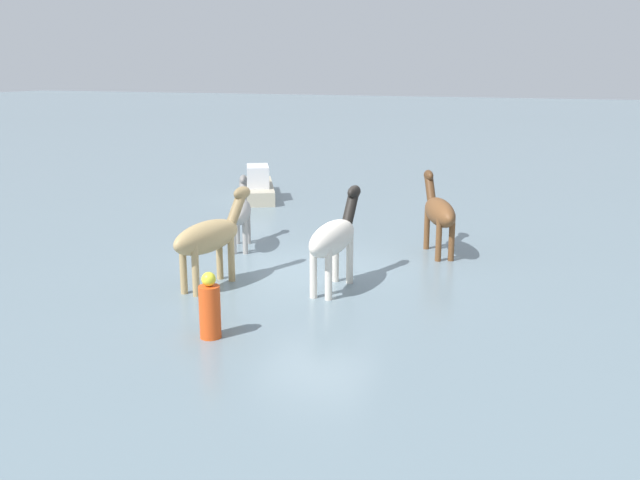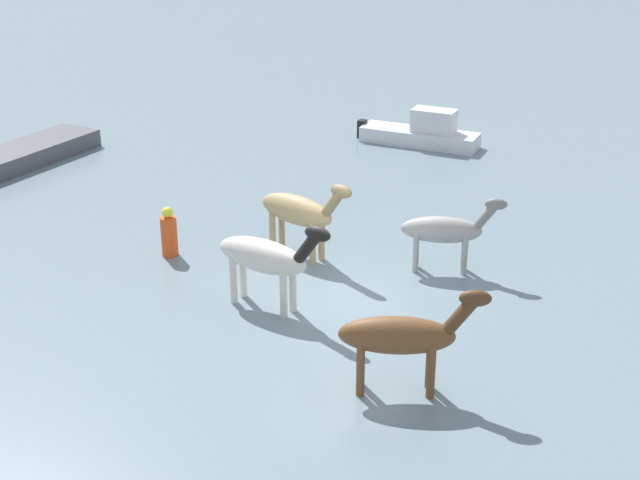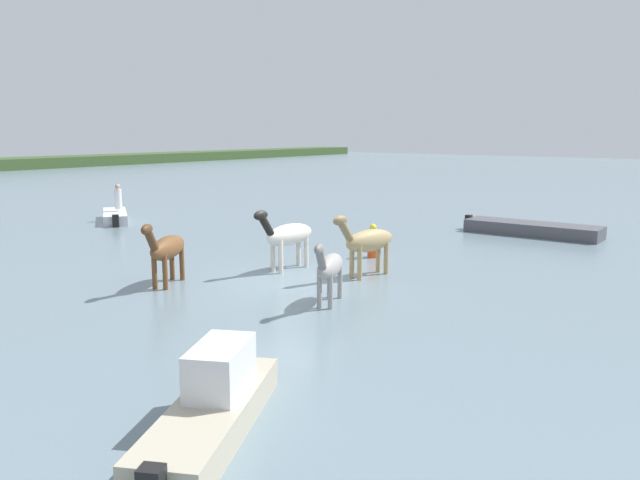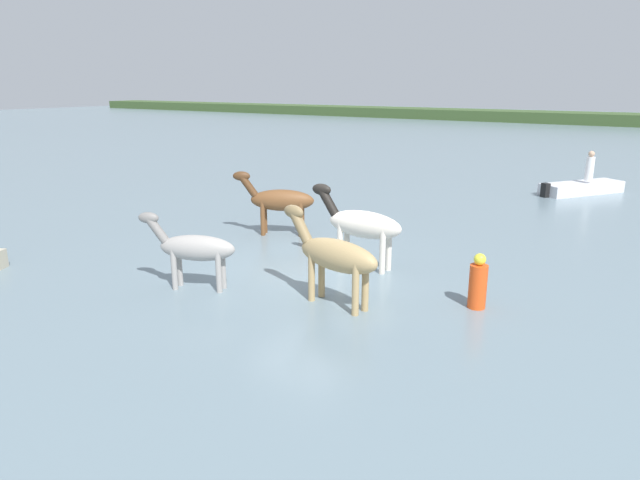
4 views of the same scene
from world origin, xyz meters
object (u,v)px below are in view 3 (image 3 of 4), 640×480
Objects in this scene: horse_chestnut_trailing at (166,249)px; horse_pinto_flank at (329,267)px; boat_dinghy_port at (213,411)px; buoy_channel_marker at (373,242)px; horse_dun_straggler at (288,235)px; horse_mid_herd at (367,241)px; boat_launch_far at (532,231)px; boat_motor_center at (115,218)px; person_boatman_standing at (118,198)px.

horse_pinto_flank is at bearing 77.74° from horse_chestnut_trailing.
horse_pinto_flank is at bearing -4.76° from boat_dinghy_port.
boat_dinghy_port is 3.28× the size of buoy_channel_marker.
horse_dun_straggler reaches higher than horse_chestnut_trailing.
horse_mid_herd is 0.66× the size of boat_dinghy_port.
horse_pinto_flank is 6.92m from boat_dinghy_port.
horse_pinto_flank is at bearing -92.77° from boat_launch_far.
horse_chestnut_trailing is 2.03× the size of buoy_channel_marker.
boat_dinghy_port is at bearing 29.60° from horse_mid_herd.
boat_dinghy_port is (-9.37, -3.58, -0.75)m from horse_mid_herd.
person_boatman_standing is at bearing -53.80° from boat_motor_center.
horse_pinto_flank is at bearing -108.16° from person_boatman_standing.
horse_mid_herd reaches higher than person_boatman_standing.
boat_launch_far is 4.70× the size of person_boatman_standing.
buoy_channel_marker reaches higher than boat_launch_far.
boat_launch_far is at bearing 155.43° from horse_pinto_flank.
boat_launch_far reaches higher than boat_motor_center.
horse_chestnut_trailing is 13.52m from boat_motor_center.
boat_motor_center is 3.06× the size of person_boatman_standing.
boat_launch_far is at bearing -178.14° from horse_mid_herd.
buoy_channel_marker reaches higher than boat_motor_center.
horse_pinto_flank is 0.85× the size of horse_mid_herd.
horse_pinto_flank is 1.78× the size of person_boatman_standing.
horse_mid_herd reaches higher than boat_motor_center.
horse_mid_herd is (3.03, 0.89, 0.13)m from horse_pinto_flank.
boat_dinghy_port is at bearing -121.44° from person_boatman_standing.
horse_dun_straggler is 4.03m from horse_pinto_flank.
boat_dinghy_port is at bearing -157.10° from buoy_channel_marker.
horse_mid_herd is at bearing -6.86° from boat_dinghy_port.
buoy_channel_marker is (-7.82, 2.66, 0.33)m from boat_launch_far.
person_boatman_standing is 1.04× the size of buoy_channel_marker.
horse_dun_straggler is 3.43m from buoy_channel_marker.
horse_chestnut_trailing is 15.44m from boat_launch_far.
boat_launch_far is (10.31, -1.23, -0.87)m from horse_mid_herd.
horse_chestnut_trailing reaches higher than boat_dinghy_port.
buoy_channel_marker is at bearing -4.89° from boat_dinghy_port.
horse_chestnut_trailing is 1.95× the size of person_boatman_standing.
boat_launch_far is 4.91× the size of buoy_channel_marker.
horse_pinto_flank reaches higher than boat_dinghy_port.
horse_dun_straggler reaches higher than horse_pinto_flank.
horse_mid_herd reaches higher than horse_pinto_flank.
horse_pinto_flank is at bearing -163.82° from boat_motor_center.
person_boatman_standing reaches higher than buoy_channel_marker.
horse_mid_herd reaches higher than boat_dinghy_port.
horse_mid_herd is 10.42m from boat_launch_far.
buoy_channel_marker is at bearing -110.07° from boat_launch_far.
horse_mid_herd reaches higher than horse_chestnut_trailing.
horse_pinto_flank is 0.58× the size of boat_motor_center.
horse_chestnut_trailing reaches higher than person_boatman_standing.
horse_dun_straggler is 13.57m from boat_motor_center.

